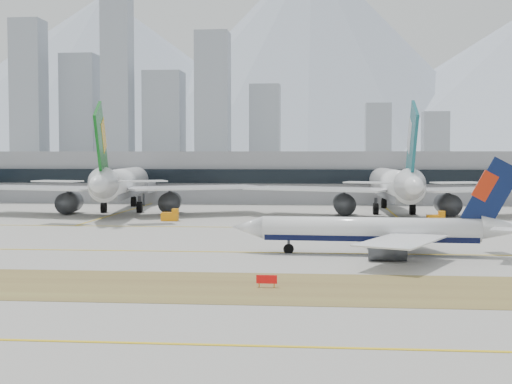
# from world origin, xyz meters

# --- Properties ---
(ground) EXTENTS (3000.00, 3000.00, 0.00)m
(ground) POSITION_xyz_m (0.00, 0.00, 0.00)
(ground) COLOR gray
(ground) RESTS_ON ground
(apron_markings) EXTENTS (360.00, 122.22, 0.06)m
(apron_markings) POSITION_xyz_m (0.00, -53.95, 0.02)
(apron_markings) COLOR brown
(apron_markings) RESTS_ON ground
(taxiing_airliner) EXTENTS (41.63, 36.14, 13.98)m
(taxiing_airliner) POSITION_xyz_m (27.56, -5.84, 3.37)
(taxiing_airliner) COLOR white
(taxiing_airliner) RESTS_ON ground
(widebody_eva) EXTENTS (70.59, 69.55, 25.34)m
(widebody_eva) POSITION_xyz_m (-28.83, 61.26, 6.74)
(widebody_eva) COLOR white
(widebody_eva) RESTS_ON ground
(widebody_cathay) EXTENTS (70.37, 68.71, 25.08)m
(widebody_cathay) POSITION_xyz_m (36.44, 61.50, 6.67)
(widebody_cathay) COLOR white
(widebody_cathay) RESTS_ON ground
(terminal) EXTENTS (280.00, 43.10, 15.00)m
(terminal) POSITION_xyz_m (0.00, 114.84, 7.50)
(terminal) COLOR gray
(terminal) RESTS_ON ground
(hold_sign_right) EXTENTS (2.20, 0.15, 1.35)m
(hold_sign_right) POSITION_xyz_m (13.43, -32.00, 0.88)
(hold_sign_right) COLOR red
(hold_sign_right) RESTS_ON ground
(gse_c) EXTENTS (3.55, 2.00, 2.60)m
(gse_c) POSITION_xyz_m (42.68, 40.79, 1.05)
(gse_c) COLOR orange
(gse_c) RESTS_ON ground
(gse_b) EXTENTS (3.55, 2.00, 2.60)m
(gse_b) POSITION_xyz_m (-12.61, 42.14, 1.05)
(gse_b) COLOR orange
(gse_b) RESTS_ON ground
(city_skyline) EXTENTS (342.00, 49.80, 140.00)m
(city_skyline) POSITION_xyz_m (-106.76, 453.42, 49.80)
(city_skyline) COLOR #8A929D
(city_skyline) RESTS_ON ground
(mountain_ridge) EXTENTS (2830.00, 1120.00, 470.00)m
(mountain_ridge) POSITION_xyz_m (33.00, 1404.14, 181.85)
(mountain_ridge) COLOR #9EA8B7
(mountain_ridge) RESTS_ON ground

